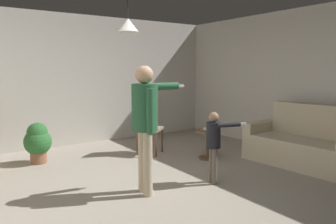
# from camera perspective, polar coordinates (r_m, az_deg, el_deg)

# --- Properties ---
(ground) EXTENTS (7.68, 7.68, 0.00)m
(ground) POSITION_cam_1_polar(r_m,az_deg,el_deg) (4.48, -1.31, -13.26)
(ground) COLOR #9E9384
(wall_back) EXTENTS (6.40, 0.10, 2.70)m
(wall_back) POSITION_cam_1_polar(r_m,az_deg,el_deg) (7.09, -15.63, 5.35)
(wall_back) COLOR beige
(wall_back) RESTS_ON ground
(wall_right) EXTENTS (0.10, 6.40, 2.70)m
(wall_right) POSITION_cam_1_polar(r_m,az_deg,el_deg) (6.51, 23.08, 4.84)
(wall_right) COLOR beige
(wall_right) RESTS_ON ground
(couch_floral) EXTENTS (0.98, 1.86, 1.00)m
(couch_floral) POSITION_cam_1_polar(r_m,az_deg,el_deg) (5.89, 22.66, -5.38)
(couch_floral) COLOR beige
(couch_floral) RESTS_ON ground
(side_table_by_couch) EXTENTS (0.44, 0.44, 0.52)m
(side_table_by_couch) POSITION_cam_1_polar(r_m,az_deg,el_deg) (5.82, 6.96, -5.03)
(side_table_by_couch) COLOR brown
(side_table_by_couch) RESTS_ON ground
(person_adult) EXTENTS (0.83, 0.47, 1.63)m
(person_adult) POSITION_cam_1_polar(r_m,az_deg,el_deg) (4.08, -3.91, -0.61)
(person_adult) COLOR tan
(person_adult) RESTS_ON ground
(person_child) EXTENTS (0.49, 0.40, 1.01)m
(person_child) POSITION_cam_1_polar(r_m,az_deg,el_deg) (4.56, 8.08, -4.76)
(person_child) COLOR #60564C
(person_child) RESTS_ON ground
(dining_chair_by_counter) EXTENTS (0.59, 0.59, 1.00)m
(dining_chair_by_counter) POSITION_cam_1_polar(r_m,az_deg,el_deg) (6.14, -3.86, -2.25)
(dining_chair_by_counter) COLOR brown
(dining_chair_by_counter) RESTS_ON ground
(potted_plant_corner) EXTENTS (0.46, 0.46, 0.70)m
(potted_plant_corner) POSITION_cam_1_polar(r_m,az_deg,el_deg) (5.94, -21.85, -4.71)
(potted_plant_corner) COLOR brown
(potted_plant_corner) RESTS_ON ground
(spare_remote_on_table) EXTENTS (0.08, 0.13, 0.04)m
(spare_remote_on_table) POSITION_cam_1_polar(r_m,az_deg,el_deg) (5.78, 6.85, -2.99)
(spare_remote_on_table) COLOR white
(spare_remote_on_table) RESTS_ON side_table_by_couch
(ceiling_light_pendant) EXTENTS (0.32, 0.32, 0.55)m
(ceiling_light_pendant) POSITION_cam_1_polar(r_m,az_deg,el_deg) (5.14, -6.99, 14.87)
(ceiling_light_pendant) COLOR silver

